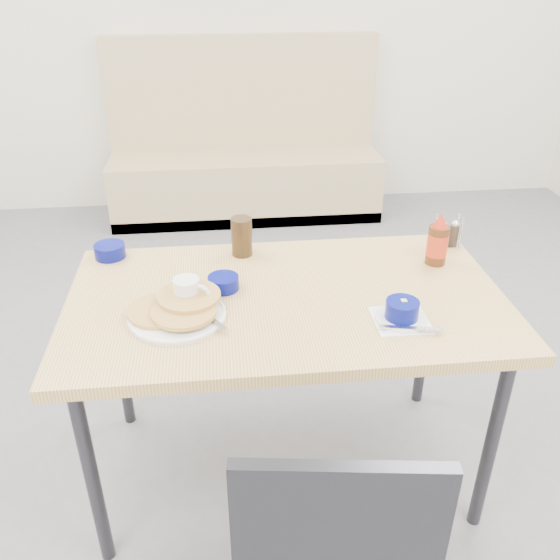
{
  "coord_description": "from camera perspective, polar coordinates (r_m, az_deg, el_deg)",
  "views": [
    {
      "loc": [
        -0.2,
        -1.37,
        1.74
      ],
      "look_at": [
        -0.02,
        0.25,
        0.82
      ],
      "focal_mm": 38.0,
      "sensor_mm": 36.0,
      "label": 1
    }
  ],
  "objects": [
    {
      "name": "dining_table",
      "position": [
        1.94,
        0.61,
        -3.1
      ],
      "size": [
        1.4,
        0.8,
        0.76
      ],
      "color": "tan",
      "rests_on": "ground"
    },
    {
      "name": "diner_chair",
      "position": [
        1.49,
        4.95,
        -24.62
      ],
      "size": [
        0.47,
        0.47,
        0.93
      ],
      "rotation": [
        0.0,
        0.0,
        -0.13
      ],
      "color": "#2D2D33",
      "rests_on": "ground"
    },
    {
      "name": "butter_bowl",
      "position": [
        1.94,
        -5.47,
        -0.28
      ],
      "size": [
        0.1,
        0.1,
        0.05
      ],
      "rotation": [
        0.0,
        0.0,
        -0.28
      ],
      "color": "#040A61",
      "rests_on": "dining_table"
    },
    {
      "name": "pancake_plate",
      "position": [
        1.81,
        -9.83,
        -2.93
      ],
      "size": [
        0.3,
        0.29,
        0.05
      ],
      "rotation": [
        0.0,
        0.0,
        0.26
      ],
      "color": "white",
      "rests_on": "dining_table"
    },
    {
      "name": "grits_setting",
      "position": [
        1.8,
        11.65,
        -3.09
      ],
      "size": [
        0.18,
        0.17,
        0.07
      ],
      "rotation": [
        0.0,
        0.0,
        -0.0
      ],
      "color": "white",
      "rests_on": "dining_table"
    },
    {
      "name": "amber_tumbler",
      "position": [
        2.13,
        -3.71,
        4.2
      ],
      "size": [
        0.09,
        0.09,
        0.14
      ],
      "primitive_type": "cylinder",
      "rotation": [
        0.0,
        0.0,
        0.2
      ],
      "color": "#301F0F",
      "rests_on": "dining_table"
    },
    {
      "name": "sugar_wrapper",
      "position": [
        1.8,
        -12.61,
        -4.2
      ],
      "size": [
        0.04,
        0.03,
        0.0
      ],
      "primitive_type": "cube",
      "rotation": [
        0.0,
        0.0,
        0.16
      ],
      "color": "#FF5469",
      "rests_on": "dining_table"
    },
    {
      "name": "wall_back",
      "position": [
        4.36,
        -3.97,
        24.93
      ],
      "size": [
        5.0,
        0.06,
        2.8
      ],
      "primitive_type": "cube",
      "color": "beige",
      "rests_on": "ground"
    },
    {
      "name": "condiment_caddy",
      "position": [
        2.29,
        15.83,
        4.16
      ],
      "size": [
        0.1,
        0.06,
        0.12
      ],
      "rotation": [
        0.0,
        0.0,
        -0.04
      ],
      "color": "silver",
      "rests_on": "dining_table"
    },
    {
      "name": "coffee_mug",
      "position": [
        1.85,
        -8.85,
        -1.17
      ],
      "size": [
        0.12,
        0.08,
        0.09
      ],
      "rotation": [
        0.0,
        0.0,
        -0.38
      ],
      "color": "white",
      "rests_on": "dining_table"
    },
    {
      "name": "creamer_bowl",
      "position": [
        2.22,
        -16.06,
        2.71
      ],
      "size": [
        0.11,
        0.11,
        0.05
      ],
      "rotation": [
        0.0,
        0.0,
        0.33
      ],
      "color": "#040A61",
      "rests_on": "dining_table"
    },
    {
      "name": "booth_bench",
      "position": [
        4.38,
        -3.38,
        10.93
      ],
      "size": [
        1.9,
        0.56,
        1.22
      ],
      "color": "tan",
      "rests_on": "ground"
    },
    {
      "name": "ground",
      "position": [
        2.22,
        1.33,
        -22.06
      ],
      "size": [
        6.0,
        6.0,
        0.0
      ],
      "primitive_type": "plane",
      "color": "slate",
      "rests_on": "ground"
    },
    {
      "name": "syrup_bottle",
      "position": [
        2.14,
        14.93,
        3.54
      ],
      "size": [
        0.07,
        0.07,
        0.19
      ],
      "rotation": [
        0.0,
        0.0,
        -0.15
      ],
      "color": "#47230F",
      "rests_on": "dining_table"
    }
  ]
}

